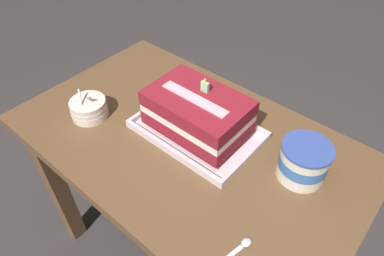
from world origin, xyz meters
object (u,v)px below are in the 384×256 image
at_px(birthday_cake, 198,112).
at_px(bowl_stack, 89,108).
at_px(foil_tray, 197,131).
at_px(serving_spoon_near_tray, 240,248).
at_px(ice_cream_tub, 304,161).

bearing_deg(birthday_cake, bowl_stack, -152.61).
relative_size(foil_tray, serving_spoon_near_tray, 3.08).
bearing_deg(ice_cream_tub, serving_spoon_near_tray, -90.21).
xyz_separation_m(foil_tray, ice_cream_tub, (0.31, 0.05, 0.05)).
height_order(foil_tray, ice_cream_tub, ice_cream_tub).
distance_m(bowl_stack, ice_cream_tub, 0.65).
relative_size(bowl_stack, serving_spoon_near_tray, 0.97).
bearing_deg(birthday_cake, ice_cream_tub, 9.77).
xyz_separation_m(birthday_cake, ice_cream_tub, (0.31, 0.05, -0.03)).
relative_size(foil_tray, birthday_cake, 1.29).
distance_m(foil_tray, birthday_cake, 0.07).
relative_size(ice_cream_tub, serving_spoon_near_tray, 1.10).
xyz_separation_m(foil_tray, bowl_stack, (-0.30, -0.16, 0.02)).
bearing_deg(foil_tray, bowl_stack, -152.61).
xyz_separation_m(birthday_cake, serving_spoon_near_tray, (0.31, -0.22, -0.08)).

